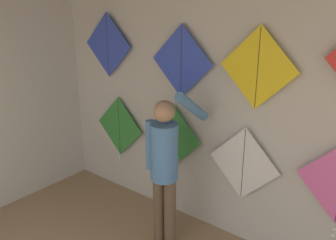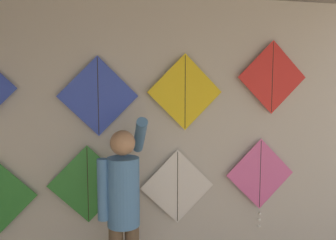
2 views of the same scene
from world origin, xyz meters
name	(u,v)px [view 2 (image 2 of 2)]	position (x,y,z in m)	size (l,w,h in m)	color
back_panel	(138,137)	(0.00, 3.91, 1.40)	(5.16, 0.06, 2.80)	beige
shopkeeper	(123,204)	(-0.18, 3.31, 0.93)	(0.42, 0.59, 1.66)	brown
kite_1	(88,184)	(-0.49, 3.82, 0.97)	(0.76, 0.01, 0.76)	#338C38
kite_2	(177,187)	(0.39, 3.82, 0.89)	(0.76, 0.01, 0.76)	white
kite_3	(260,177)	(1.30, 3.82, 0.95)	(0.76, 0.04, 0.97)	pink
kite_5	(98,96)	(-0.38, 3.82, 1.82)	(0.76, 0.01, 0.76)	blue
kite_6	(185,92)	(0.47, 3.82, 1.85)	(0.76, 0.01, 0.76)	yellow
kite_7	(272,77)	(1.40, 3.82, 2.00)	(0.76, 0.01, 0.76)	red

